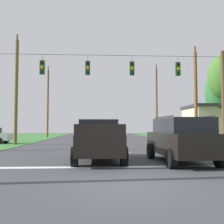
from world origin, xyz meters
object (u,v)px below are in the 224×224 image
utility_pole_far_left (48,102)px  tree_roadside_right (219,94)px  pickup_truck (98,140)px  suv_black (181,139)px  utility_pole_mid_right (196,95)px  utility_pole_mid_left (16,89)px  overhead_signal_span (112,93)px  distant_car_crossing_white (190,133)px  tree_roadside_far_right (223,78)px  utility_pole_far_right (157,102)px

utility_pole_far_left → tree_roadside_right: bearing=-36.4°
utility_pole_far_left → pickup_truck: bearing=-74.7°
suv_black → utility_pole_mid_right: 13.48m
utility_pole_mid_left → tree_roadside_right: bearing=6.4°
overhead_signal_span → pickup_truck: bearing=-99.5°
overhead_signal_span → suv_black: (2.76, -6.54, -2.90)m
distant_car_crossing_white → utility_pole_far_left: size_ratio=0.40×
overhead_signal_span → utility_pole_far_left: 24.31m
overhead_signal_span → tree_roadside_far_right: size_ratio=2.05×
utility_pole_mid_right → tree_roadside_right: (3.34, 2.58, 0.50)m
utility_pole_far_right → pickup_truck: bearing=-108.0°
utility_pole_far_right → tree_roadside_right: bearing=-77.2°
utility_pole_far_right → utility_pole_mid_left: size_ratio=1.14×
pickup_truck → distant_car_crossing_white: (11.95, 21.50, -0.18)m
pickup_truck → distant_car_crossing_white: size_ratio=1.23×
utility_pole_far_right → utility_pole_mid_left: (-16.37, -16.38, -0.51)m
tree_roadside_far_right → utility_pole_mid_left: bearing=174.5°
distant_car_crossing_white → utility_pole_far_left: utility_pole_far_left is taller
utility_pole_mid_right → pickup_truck: bearing=-129.1°
utility_pole_far_left → overhead_signal_span: bearing=-69.2°
pickup_truck → distant_car_crossing_white: bearing=60.9°
distant_car_crossing_white → utility_pole_far_left: 21.27m
overhead_signal_span → utility_pole_mid_left: (-8.28, 5.79, 1.03)m
suv_black → overhead_signal_span: bearing=112.9°
utility_pole_far_right → utility_pole_mid_left: utility_pole_far_right is taller
utility_pole_mid_right → tree_roadside_right: 4.25m
pickup_truck → utility_pole_far_right: 29.48m
overhead_signal_span → utility_pole_mid_right: size_ratio=1.79×
pickup_truck → utility_pole_mid_right: bearing=50.9°
suv_black → utility_pole_mid_right: utility_pole_mid_right is taller
utility_pole_far_right → tree_roadside_far_right: size_ratio=1.44×
overhead_signal_span → utility_pole_far_right: 23.65m
utility_pole_mid_right → utility_pole_mid_left: (-16.26, 0.38, 0.51)m
distant_car_crossing_white → utility_pole_far_right: bearing=115.3°
overhead_signal_span → utility_pole_far_left: size_ratio=1.47×
utility_pole_far_right → utility_pole_mid_left: 23.16m
distant_car_crossing_white → utility_pole_mid_left: (-19.31, -10.17, 4.20)m
distant_car_crossing_white → utility_pole_far_left: (-19.66, 6.72, 4.56)m
overhead_signal_span → utility_pole_far_left: utility_pole_far_left is taller
suv_black → utility_pole_mid_right: size_ratio=0.54×
tree_roadside_far_right → tree_roadside_right: bearing=70.3°
pickup_truck → suv_black: size_ratio=1.11×
utility_pole_mid_right → utility_pole_mid_left: utility_pole_mid_left is taller
distant_car_crossing_white → utility_pole_mid_left: size_ratio=0.44×
overhead_signal_span → distant_car_crossing_white: overhead_signal_span is taller
utility_pole_mid_right → utility_pole_far_left: utility_pole_far_left is taller
suv_black → utility_pole_mid_left: (-11.05, 12.33, 3.93)m
utility_pole_mid_left → utility_pole_far_left: utility_pole_far_left is taller
tree_roadside_right → tree_roadside_far_right: 4.30m
suv_black → distant_car_crossing_white: size_ratio=1.10×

